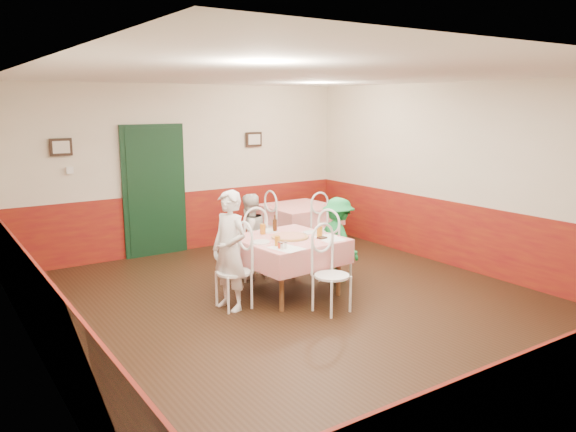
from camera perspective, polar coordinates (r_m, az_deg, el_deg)
floor at (r=7.02m, az=1.89°, el=-9.35°), size 7.00×7.00×0.00m
ceiling at (r=6.57m, az=2.05°, el=14.14°), size 7.00×7.00×0.00m
back_wall at (r=9.68m, az=-10.28°, el=4.76°), size 6.00×0.10×2.80m
left_wall at (r=5.49m, az=-24.33°, el=-1.00°), size 0.10×7.00×2.80m
right_wall at (r=8.74m, az=18.17°, el=3.68°), size 0.10×7.00×2.80m
wainscot_back at (r=9.81m, az=-10.06°, el=-0.47°), size 6.00×0.03×1.00m
wainscot_left at (r=5.74m, az=-23.44°, el=-9.79°), size 0.03×7.00×1.00m
wainscot_right at (r=8.88m, az=17.75°, el=-2.08°), size 0.03×7.00×1.00m
door at (r=9.46m, az=-13.41°, el=2.34°), size 0.96×0.06×2.10m
picture_left at (r=8.99m, az=-22.08°, el=6.50°), size 0.32×0.03×0.26m
picture_right at (r=10.19m, az=-3.49°, el=7.78°), size 0.32×0.03×0.26m
thermostat at (r=9.04m, az=-21.29°, el=4.35°), size 0.10×0.03×0.10m
main_table at (r=7.43m, az=-0.00°, el=-5.11°), size 1.31×1.31×0.77m
second_table at (r=9.72m, az=1.16°, el=-1.17°), size 1.15×1.15×0.77m
chair_left at (r=6.93m, az=-5.55°, el=-5.73°), size 0.43×0.43×0.90m
chair_right at (r=7.94m, az=4.82°, el=-3.50°), size 0.53×0.53×0.90m
chair_far at (r=8.07m, az=-3.75°, el=-3.25°), size 0.47×0.47×0.90m
chair_near at (r=6.79m, az=4.48°, el=-6.08°), size 0.46×0.46×0.90m
chair_second_a at (r=9.30m, az=-2.63°, el=-1.27°), size 0.43×0.43×0.90m
chair_second_b at (r=9.11m, az=3.87°, el=-1.55°), size 0.43×0.43×0.90m
pizza at (r=7.32m, az=0.21°, el=-2.12°), size 0.50×0.50×0.03m
plate_left at (r=7.08m, az=-2.85°, el=-2.66°), size 0.27×0.27×0.01m
plate_right at (r=7.60m, az=2.51°, el=-1.69°), size 0.27×0.27×0.01m
plate_far at (r=7.68m, az=-1.95°, el=-1.53°), size 0.27×0.27×0.01m
glass_a at (r=6.89m, az=-1.08°, el=-2.56°), size 0.07×0.07×0.13m
glass_b at (r=7.39m, az=3.23°, el=-1.58°), size 0.08×0.08×0.14m
glass_c at (r=7.53m, az=-2.57°, el=-1.33°), size 0.08×0.08×0.14m
beer_bottle at (r=7.64m, az=-1.34°, el=-0.84°), size 0.06×0.06×0.21m
shaker_a at (r=6.71m, az=-0.62°, el=-3.09°), size 0.04×0.04×0.09m
shaker_b at (r=6.76m, az=-0.25°, el=-2.99°), size 0.04×0.04×0.09m
shaker_c at (r=6.77m, az=-0.89°, el=-2.97°), size 0.04×0.04×0.09m
menu_left at (r=6.80m, az=-0.17°, el=-3.29°), size 0.38×0.46×0.00m
menu_right at (r=7.32m, az=4.20°, el=-2.26°), size 0.35×0.44×0.00m
wallet at (r=7.29m, az=3.47°, el=-2.22°), size 0.12×0.10×0.02m
diner_left at (r=6.83m, az=-5.94°, el=-3.52°), size 0.47×0.61×1.47m
diner_far at (r=8.07m, az=-3.97°, el=-2.05°), size 0.66×0.55×1.23m
diner_right at (r=7.94m, az=5.11°, el=-2.40°), size 0.45×0.78×1.20m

